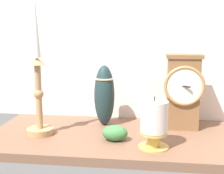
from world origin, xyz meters
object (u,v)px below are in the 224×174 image
Objects in this scene: candlestick_tall_left at (38,84)px; pillar_candle_front at (154,122)px; mantel_clock at (183,91)px; tall_ceramic_vase at (104,95)px.

pillar_candle_front is at bearing -10.92° from candlestick_tall_left.
candlestick_tall_left reaches higher than mantel_clock.
candlestick_tall_left is at bearing -146.71° from tall_ceramic_vase.
mantel_clock is at bearing -1.58° from tall_ceramic_vase.
tall_ceramic_vase is at bearing 33.29° from candlestick_tall_left.
mantel_clock is 1.19× the size of tall_ceramic_vase.
tall_ceramic_vase is at bearing 131.24° from pillar_candle_front.
mantel_clock is 19.90cm from pillar_candle_front.
pillar_candle_front is at bearing -48.76° from tall_ceramic_vase.
candlestick_tall_left is (-41.76, -10.72, 2.96)cm from mantel_clock.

